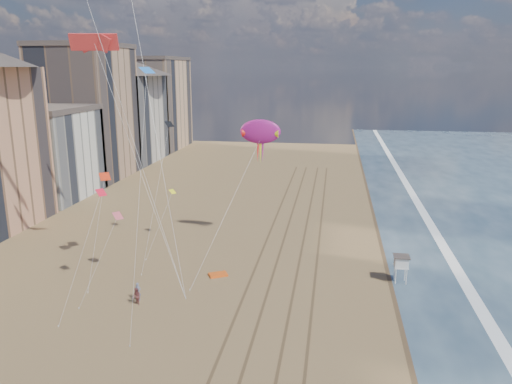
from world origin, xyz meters
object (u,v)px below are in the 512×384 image
grounded_kite (218,275)px  kite_flyer_a (138,292)px  lifeguard_stand (401,262)px  show_kite (260,132)px  kite_flyer_b (137,297)px

grounded_kite → kite_flyer_a: (-6.87, -7.65, 0.86)m
grounded_kite → lifeguard_stand: bearing=-24.2°
lifeguard_stand → kite_flyer_a: size_ratio=1.63×
show_kite → kite_flyer_b: bearing=-115.6°
grounded_kite → show_kite: show_kite is taller
grounded_kite → show_kite: (3.24, 11.86, 15.49)m
kite_flyer_b → grounded_kite: bearing=88.8°
show_kite → kite_flyer_a: bearing=-117.4°
show_kite → kite_flyer_a: (-10.11, -19.51, -14.63)m
lifeguard_stand → show_kite: (-17.79, 10.43, 13.14)m
lifeguard_stand → kite_flyer_b: lifeguard_stand is taller
lifeguard_stand → kite_flyer_b: bearing=-160.0°
lifeguard_stand → kite_flyer_a: 29.38m
lifeguard_stand → grounded_kite: size_ratio=1.52×
lifeguard_stand → kite_flyer_b: size_ratio=1.73×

